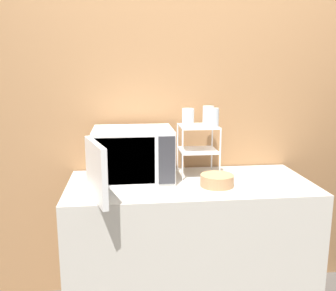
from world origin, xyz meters
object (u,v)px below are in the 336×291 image
object	(u,v)px
dish_rack	(198,140)
glass_front_right	(213,117)
bowl	(217,181)
microwave	(131,155)
glass_front_left	(188,118)
glass_back_right	(208,115)

from	to	relation	value
dish_rack	glass_front_right	xyz separation A→B (m)	(0.08, -0.06, 0.15)
dish_rack	bowl	size ratio (longest dim) A/B	1.65
microwave	glass_front_right	bearing A→B (deg)	1.03
bowl	glass_front_left	bearing A→B (deg)	127.88
microwave	glass_front_left	distance (m)	0.41
microwave	dish_rack	distance (m)	0.44
bowl	dish_rack	bearing A→B (deg)	105.14
glass_back_right	glass_front_right	world-z (taller)	same
dish_rack	glass_front_left	xyz separation A→B (m)	(-0.08, -0.06, 0.15)
dish_rack	glass_front_right	size ratio (longest dim) A/B	2.79
glass_back_right	bowl	xyz separation A→B (m)	(-0.01, -0.32, -0.35)
dish_rack	glass_front_left	bearing A→B (deg)	-142.09
glass_front_right	bowl	bearing A→B (deg)	-93.35
glass_front_left	bowl	world-z (taller)	glass_front_left
microwave	dish_rack	world-z (taller)	dish_rack
microwave	glass_front_left	size ratio (longest dim) A/B	6.29
glass_front_left	glass_back_right	bearing A→B (deg)	39.95
glass_back_right	microwave	bearing A→B (deg)	-164.38
dish_rack	glass_front_right	distance (m)	0.18
bowl	glass_back_right	bearing A→B (deg)	87.91
microwave	glass_front_left	bearing A→B (deg)	1.71
microwave	bowl	world-z (taller)	microwave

